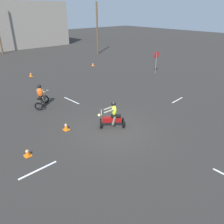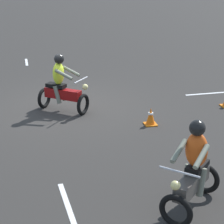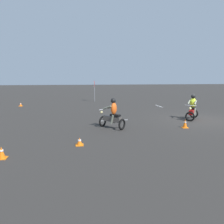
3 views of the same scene
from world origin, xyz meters
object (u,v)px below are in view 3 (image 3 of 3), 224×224
Objects in this scene: traffic_cone_far_center at (21,104)px; traffic_cone_near_left at (185,124)px; stop_sign at (94,87)px; traffic_cone_far_left at (2,153)px; motorcycle_rider_background at (113,115)px; motorcycle_rider_foreground at (192,109)px; traffic_cone_near_right at (80,142)px.

traffic_cone_near_left is at bearing -132.45° from traffic_cone_far_center.
traffic_cone_near_left is at bearing -162.40° from stop_sign.
traffic_cone_near_left is 15.40m from traffic_cone_far_center.
traffic_cone_near_left is 9.06m from traffic_cone_far_left.
stop_sign is at bearing 44.68° from motorcycle_rider_background.
motorcycle_rider_foreground is 3.86× the size of traffic_cone_far_left.
traffic_cone_near_right is at bearing -67.22° from traffic_cone_far_left.
motorcycle_rider_foreground reaches higher than traffic_cone_far_center.
motorcycle_rider_background is at bearing 55.31° from motorcycle_rider_foreground.
traffic_cone_far_left is at bearing 174.83° from motorcycle_rider_background.
traffic_cone_far_left is (-13.83, -2.98, 0.04)m from traffic_cone_far_center.
traffic_cone_near_left is 1.47× the size of traffic_cone_near_right.
traffic_cone_near_right is 0.94× the size of traffic_cone_far_center.
traffic_cone_far_left is (-1.11, 2.65, 0.06)m from traffic_cone_near_right.
motorcycle_rider_background is 3.31m from traffic_cone_near_right.
traffic_cone_near_right is 0.74× the size of traffic_cone_far_left.
motorcycle_rider_foreground reaches higher than traffic_cone_far_left.
traffic_cone_near_left reaches higher than traffic_cone_far_center.
stop_sign reaches higher than traffic_cone_near_left.
stop_sign reaches higher than motorcycle_rider_foreground.
traffic_cone_far_left is (-16.73, 4.16, -1.43)m from stop_sign.
motorcycle_rider_background reaches higher than traffic_cone_far_left.
traffic_cone_near_left reaches higher than traffic_cone_near_right.
stop_sign is (11.12, 5.76, 0.91)m from motorcycle_rider_foreground.
motorcycle_rider_foreground is 5.19× the size of traffic_cone_near_right.
traffic_cone_far_left is at bearing 67.24° from motorcycle_rider_foreground.
traffic_cone_near_right is at bearing -168.99° from motorcycle_rider_background.
motorcycle_rider_foreground is 11.41m from traffic_cone_far_left.
stop_sign is 7.85m from traffic_cone_far_center.
stop_sign is at bearing 17.60° from traffic_cone_near_left.
motorcycle_rider_background reaches higher than traffic_cone_near_right.
traffic_cone_far_left is (-3.44, 8.38, -0.02)m from traffic_cone_near_left.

